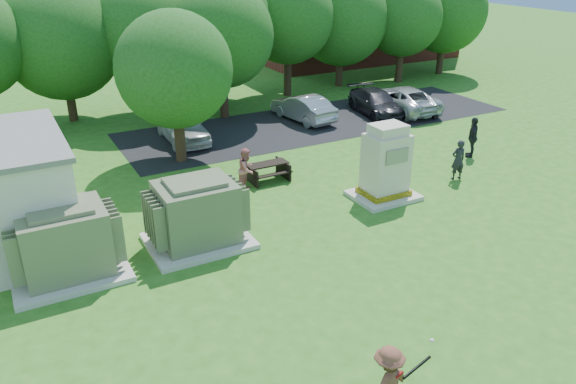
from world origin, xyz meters
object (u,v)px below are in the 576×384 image
person_walking_right (473,137)px  car_silver_b (401,99)px  person_at_picnic (247,169)px  car_silver_a (303,108)px  car_dark (376,103)px  person_by_generator (458,160)px  picnic_table (267,169)px  transformer_left (65,244)px  generator_cabinet (385,167)px  batter (388,383)px  car_white (182,125)px  transformer_right (197,214)px

person_walking_right → car_silver_b: bearing=-150.2°
person_at_picnic → car_silver_b: bearing=-16.3°
car_silver_a → car_dark: size_ratio=0.92×
person_by_generator → picnic_table: bearing=-17.9°
person_by_generator → person_at_picnic: bearing=-11.1°
transformer_left → car_dark: 18.82m
generator_cabinet → batter: generator_cabinet is taller
car_dark → picnic_table: bearing=-140.1°
car_dark → car_white: bearing=-174.8°
person_at_picnic → car_white: 6.54m
batter → person_at_picnic: 11.25m
car_dark → car_silver_a: bearing=176.5°
batter → car_white: batter is taller
transformer_left → person_at_picnic: transformer_left is taller
car_silver_b → transformer_left: bearing=28.2°
transformer_left → batter: transformer_left is taller
transformer_right → car_dark: transformer_right is taller
person_by_generator → car_silver_a: 9.59m
transformer_left → batter: bearing=-60.9°
batter → car_dark: size_ratio=0.37×
car_silver_b → picnic_table: bearing=29.0°
generator_cabinet → batter: 10.19m
person_by_generator → car_silver_a: bearing=-72.1°
person_by_generator → car_silver_b: (4.04, 8.43, -0.11)m
person_at_picnic → person_walking_right: size_ratio=0.94×
car_dark → generator_cabinet: bearing=-115.4°
person_by_generator → car_dark: person_by_generator is taller
transformer_right → person_at_picnic: bearing=44.9°
person_by_generator → car_dark: size_ratio=0.36×
generator_cabinet → car_silver_a: bearing=77.3°
transformer_left → batter: 9.29m
picnic_table → car_dark: 10.39m
person_at_picnic → person_walking_right: bearing=-49.6°
transformer_right → car_silver_a: transformer_right is taller
transformer_left → car_dark: bearing=27.4°
generator_cabinet → car_dark: 10.57m
transformer_right → person_by_generator: transformer_right is taller
picnic_table → car_dark: (8.97, 5.23, 0.20)m
person_at_picnic → person_walking_right: (9.80, -1.30, 0.05)m
transformer_left → car_silver_a: bearing=36.8°
person_at_picnic → batter: bearing=-143.0°
car_white → transformer_left: bearing=-122.0°
generator_cabinet → person_walking_right: size_ratio=1.58×
batter → person_at_picnic: (2.13, 11.05, 0.01)m
batter → transformer_right: bearing=-97.0°
car_silver_a → car_silver_b: bearing=161.8°
transformer_right → generator_cabinet: (6.95, 0.03, 0.21)m
person_at_picnic → generator_cabinet: bearing=-78.2°
batter → person_by_generator: size_ratio=1.02×
transformer_left → person_by_generator: (14.15, 0.08, -0.19)m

